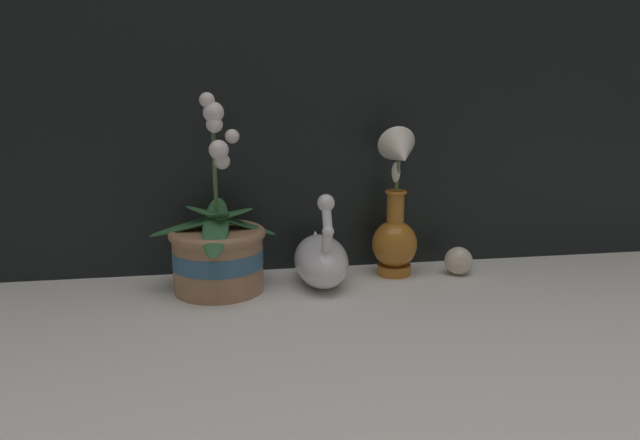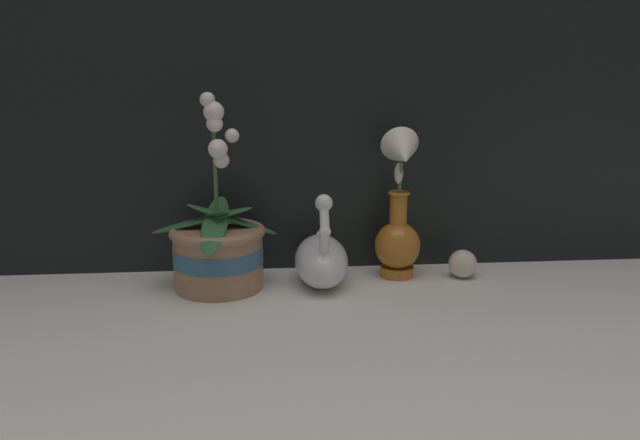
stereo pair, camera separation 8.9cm
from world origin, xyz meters
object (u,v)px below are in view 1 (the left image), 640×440
at_px(blue_vase, 396,218).
at_px(glass_sphere, 458,261).
at_px(swan_figurine, 321,258).
at_px(orchid_potted_plant, 218,250).

distance_m(blue_vase, glass_sphere, 0.17).
bearing_deg(glass_sphere, swan_figurine, -176.54).
distance_m(swan_figurine, blue_vase, 0.18).
height_order(orchid_potted_plant, swan_figurine, orchid_potted_plant).
xyz_separation_m(orchid_potted_plant, glass_sphere, (0.51, 0.02, -0.05)).
bearing_deg(swan_figurine, blue_vase, 11.54).
bearing_deg(glass_sphere, blue_vase, 173.47).
height_order(swan_figurine, glass_sphere, swan_figurine).
height_order(orchid_potted_plant, glass_sphere, orchid_potted_plant).
xyz_separation_m(orchid_potted_plant, blue_vase, (0.37, 0.04, 0.04)).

